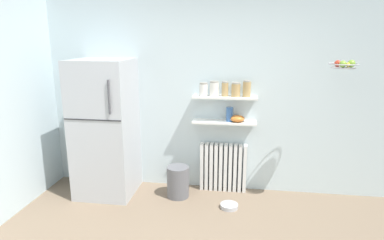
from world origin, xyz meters
The scene contains 15 objects.
back_wall centered at (0.00, 2.05, 1.30)m, with size 7.04×0.10×2.60m, color silver.
refrigerator centered at (-1.34, 1.65, 0.89)m, with size 0.72×0.74×1.77m.
radiator centered at (0.19, 1.92, 0.33)m, with size 0.62×0.12×0.65m.
wall_shelf_lower centered at (0.19, 1.89, 0.96)m, with size 0.82×0.22×0.03m, color white.
wall_shelf_upper centered at (0.19, 1.89, 1.29)m, with size 0.82×0.22×0.03m, color white.
storage_jar_0 centered at (-0.09, 1.89, 1.39)m, with size 0.11×0.11×0.17m.
storage_jar_1 centered at (0.05, 1.89, 1.40)m, with size 0.12×0.12×0.19m.
storage_jar_2 centered at (0.19, 1.89, 1.40)m, with size 0.08×0.08×0.19m.
storage_jar_3 centered at (0.32, 1.89, 1.39)m, with size 0.11×0.11×0.18m.
storage_jar_4 centered at (0.46, 1.89, 1.41)m, with size 0.10×0.10×0.21m.
vase centered at (0.25, 1.89, 1.07)m, with size 0.09×0.09×0.19m, color #38609E.
shelf_bowl centered at (0.35, 1.89, 1.02)m, with size 0.19×0.19×0.08m, color orange.
trash_bin centered at (-0.38, 1.64, 0.21)m, with size 0.29×0.29×0.41m, color slate.
pet_food_bowl centered at (0.29, 1.43, 0.03)m, with size 0.22×0.22×0.05m, color #B7B7BC.
hanging_fruit_basket centered at (1.49, 1.55, 1.74)m, with size 0.31×0.31×0.09m.
Camera 1 is at (0.38, -2.27, 2.03)m, focal length 30.97 mm.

